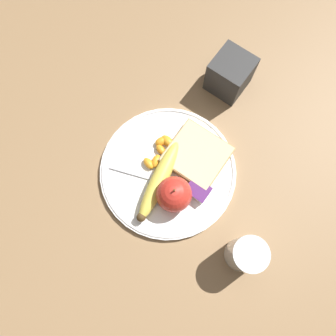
# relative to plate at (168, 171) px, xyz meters

# --- Properties ---
(ground_plane) EXTENTS (3.00, 3.00, 0.00)m
(ground_plane) POSITION_rel_plate_xyz_m (0.00, 0.00, -0.01)
(ground_plane) COLOR olive
(plate) EXTENTS (0.28, 0.28, 0.01)m
(plate) POSITION_rel_plate_xyz_m (0.00, 0.00, 0.00)
(plate) COLOR white
(plate) RESTS_ON ground_plane
(juice_glass) EXTENTS (0.07, 0.07, 0.09)m
(juice_glass) POSITION_rel_plate_xyz_m (0.22, -0.05, 0.04)
(juice_glass) COLOR silver
(juice_glass) RESTS_ON ground_plane
(apple) EXTENTS (0.07, 0.07, 0.08)m
(apple) POSITION_rel_plate_xyz_m (0.04, -0.04, 0.04)
(apple) COLOR red
(apple) RESTS_ON plate
(banana) EXTENTS (0.07, 0.18, 0.03)m
(banana) POSITION_rel_plate_xyz_m (-0.00, -0.03, 0.02)
(banana) COLOR #E0CC4C
(banana) RESTS_ON plate
(bread_slice) EXTENTS (0.12, 0.11, 0.02)m
(bread_slice) POSITION_rel_plate_xyz_m (0.03, 0.06, 0.02)
(bread_slice) COLOR #AB8751
(bread_slice) RESTS_ON plate
(fork) EXTENTS (0.18, 0.08, 0.00)m
(fork) POSITION_rel_plate_xyz_m (-0.00, -0.03, 0.01)
(fork) COLOR silver
(fork) RESTS_ON plate
(jam_packet) EXTENTS (0.05, 0.04, 0.02)m
(jam_packet) POSITION_rel_plate_xyz_m (0.07, -0.00, 0.01)
(jam_packet) COLOR silver
(jam_packet) RESTS_ON plate
(orange_segment_0) EXTENTS (0.02, 0.03, 0.02)m
(orange_segment_0) POSITION_rel_plate_xyz_m (-0.03, -0.00, 0.01)
(orange_segment_0) COLOR orange
(orange_segment_0) RESTS_ON plate
(orange_segment_1) EXTENTS (0.03, 0.02, 0.02)m
(orange_segment_1) POSITION_rel_plate_xyz_m (-0.04, -0.01, 0.01)
(orange_segment_1) COLOR orange
(orange_segment_1) RESTS_ON plate
(orange_segment_2) EXTENTS (0.03, 0.03, 0.02)m
(orange_segment_2) POSITION_rel_plate_xyz_m (-0.05, 0.04, 0.01)
(orange_segment_2) COLOR orange
(orange_segment_2) RESTS_ON plate
(orange_segment_3) EXTENTS (0.03, 0.02, 0.01)m
(orange_segment_3) POSITION_rel_plate_xyz_m (-0.04, 0.03, 0.01)
(orange_segment_3) COLOR orange
(orange_segment_3) RESTS_ON plate
(orange_segment_4) EXTENTS (0.04, 0.02, 0.02)m
(orange_segment_4) POSITION_rel_plate_xyz_m (-0.04, 0.05, 0.01)
(orange_segment_4) COLOR orange
(orange_segment_4) RESTS_ON plate
(condiment_caddy) EXTENTS (0.08, 0.08, 0.09)m
(condiment_caddy) POSITION_rel_plate_xyz_m (-0.01, 0.25, 0.04)
(condiment_caddy) COLOR #2D2D2D
(condiment_caddy) RESTS_ON ground_plane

